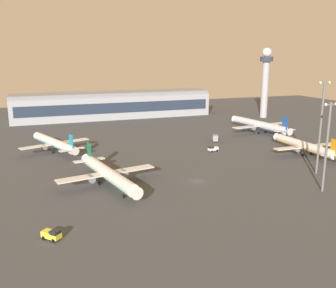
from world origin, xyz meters
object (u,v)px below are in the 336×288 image
object	(u,v)px
control_tower	(265,78)
airplane_far_stand	(108,173)
airplane_taxiway_distant	(305,146)
maintenance_van	(52,234)
airplane_terminal_side	(260,125)
airplane_mid_apron	(55,143)
catering_truck	(215,138)
cargo_loader	(213,149)
apron_light_west	(327,142)
apron_light_central	(321,123)

from	to	relation	value
control_tower	airplane_far_stand	distance (m)	153.66
airplane_taxiway_distant	maintenance_van	distance (m)	106.01
airplane_far_stand	airplane_terminal_side	distance (m)	102.99
airplane_far_stand	maintenance_van	world-z (taller)	airplane_far_stand
airplane_mid_apron	airplane_terminal_side	bearing A→B (deg)	-18.08
control_tower	airplane_far_stand	bearing A→B (deg)	-141.64
airplane_taxiway_distant	catering_truck	size ratio (longest dim) A/B	5.93
control_tower	maintenance_van	world-z (taller)	control_tower
airplane_mid_apron	maintenance_van	bearing A→B (deg)	-114.55
airplane_far_stand	airplane_taxiway_distant	world-z (taller)	airplane_far_stand
maintenance_van	airplane_far_stand	bearing A→B (deg)	-166.12
control_tower	airplane_mid_apron	size ratio (longest dim) A/B	1.22
catering_truck	cargo_loader	distance (m)	19.32
airplane_far_stand	maintenance_van	distance (m)	34.72
airplane_taxiway_distant	airplane_mid_apron	xyz separation A→B (m)	(-93.01, 39.03, 0.08)
apron_light_west	control_tower	bearing A→B (deg)	62.84
catering_truck	airplane_terminal_side	bearing A→B (deg)	40.24
airplane_taxiway_distant	catering_truck	world-z (taller)	airplane_taxiway_distant
airplane_mid_apron	apron_light_west	size ratio (longest dim) A/B	1.38
airplane_taxiway_distant	cargo_loader	size ratio (longest dim) A/B	8.26
cargo_loader	airplane_mid_apron	bearing A→B (deg)	61.40
airplane_far_stand	apron_light_central	world-z (taller)	apron_light_central
airplane_taxiway_distant	catering_truck	xyz separation A→B (m)	(-22.37, 33.81, -1.95)
airplane_mid_apron	control_tower	bearing A→B (deg)	-1.14
cargo_loader	maintenance_van	bearing A→B (deg)	121.24
control_tower	airplane_mid_apron	distance (m)	141.14
apron_light_west	apron_light_central	xyz separation A→B (m)	(10.49, 14.31, 2.43)
airplane_far_stand	cargo_loader	bearing A→B (deg)	-162.75
airplane_far_stand	airplane_mid_apron	xyz separation A→B (m)	(-12.32, 48.29, -0.23)
cargo_loader	airplane_taxiway_distant	bearing A→B (deg)	-126.86
maintenance_van	apron_light_west	bearing A→B (deg)	137.60
catering_truck	cargo_loader	size ratio (longest dim) A/B	1.39
apron_light_central	airplane_taxiway_distant	bearing A→B (deg)	58.87
airplane_taxiway_distant	apron_light_west	size ratio (longest dim) A/B	1.40
airplane_mid_apron	airplane_terminal_side	xyz separation A→B (m)	(100.92, 4.20, 0.49)
cargo_loader	apron_light_west	xyz separation A→B (m)	(8.71, -52.52, 13.61)
airplane_terminal_side	apron_light_west	world-z (taller)	apron_light_west
control_tower	airplane_taxiway_distant	bearing A→B (deg)	-114.40
apron_light_central	apron_light_west	bearing A→B (deg)	-126.23
control_tower	cargo_loader	world-z (taller)	control_tower
airplane_far_stand	apron_light_central	bearing A→B (deg)	158.94
cargo_loader	maintenance_van	size ratio (longest dim) A/B	1.02
airplane_taxiway_distant	control_tower	bearing A→B (deg)	65.32
airplane_taxiway_distant	maintenance_van	bearing A→B (deg)	-158.74
apron_light_central	airplane_mid_apron	bearing A→B (deg)	143.12
airplane_taxiway_distant	cargo_loader	distance (m)	36.31
airplane_terminal_side	apron_light_west	bearing A→B (deg)	-118.89
airplane_taxiway_distant	catering_truck	bearing A→B (deg)	123.22
airplane_taxiway_distant	airplane_mid_apron	world-z (taller)	airplane_mid_apron
airplane_mid_apron	apron_light_central	world-z (taller)	apron_light_central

